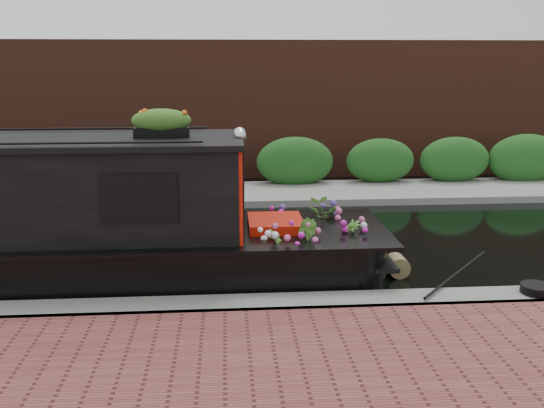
{
  "coord_description": "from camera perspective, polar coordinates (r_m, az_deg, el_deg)",
  "views": [
    {
      "loc": [
        0.33,
        -11.02,
        3.48
      ],
      "look_at": [
        1.13,
        -0.6,
        0.96
      ],
      "focal_mm": 40.0,
      "sensor_mm": 36.0,
      "label": 1
    }
  ],
  "objects": [
    {
      "name": "ground",
      "position": [
        11.56,
        -5.85,
        -4.06
      ],
      "size": [
        80.0,
        80.0,
        0.0
      ],
      "primitive_type": "plane",
      "color": "black",
      "rests_on": "ground"
    },
    {
      "name": "far_hedge",
      "position": [
        16.49,
        -5.45,
        1.3
      ],
      "size": [
        40.0,
        1.1,
        2.8
      ],
      "primitive_type": "cube",
      "color": "#1E521B",
      "rests_on": "ground"
    },
    {
      "name": "far_brick_wall",
      "position": [
        18.55,
        -5.35,
        2.68
      ],
      "size": [
        40.0,
        1.0,
        8.0
      ],
      "primitive_type": "cube",
      "color": "#50261B",
      "rests_on": "ground"
    },
    {
      "name": "coiled_mooring_rope",
      "position": [
        9.42,
        23.65,
        -7.33
      ],
      "size": [
        0.45,
        0.45,
        0.12
      ],
      "primitive_type": "cylinder",
      "color": "black",
      "rests_on": "near_bank_coping"
    },
    {
      "name": "near_bank_coping",
      "position": [
        8.47,
        -6.35,
        -10.81
      ],
      "size": [
        40.0,
        0.6,
        0.5
      ],
      "primitive_type": "cube",
      "color": "slate",
      "rests_on": "ground"
    },
    {
      "name": "rope_fender",
      "position": [
        10.19,
        11.7,
        -5.7
      ],
      "size": [
        0.35,
        0.37,
        0.35
      ],
      "primitive_type": "cylinder",
      "rotation": [
        1.57,
        0.0,
        0.0
      ],
      "color": "olive",
      "rests_on": "ground"
    },
    {
      "name": "far_bank_path",
      "position": [
        15.61,
        -5.5,
        0.6
      ],
      "size": [
        40.0,
        2.4,
        0.34
      ],
      "primitive_type": "cube",
      "color": "gray",
      "rests_on": "ground"
    }
  ]
}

